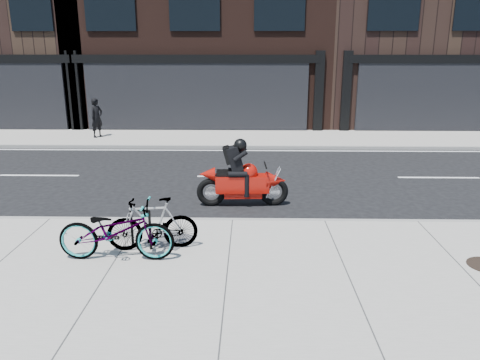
{
  "coord_description": "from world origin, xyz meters",
  "views": [
    {
      "loc": [
        0.36,
        -11.51,
        3.75
      ],
      "look_at": [
        0.15,
        -1.52,
        0.9
      ],
      "focal_mm": 35.0,
      "sensor_mm": 36.0,
      "label": 1
    }
  ],
  "objects_px": {
    "bicycle_rear": "(153,224)",
    "pedestrian": "(97,118)",
    "motorcycle": "(246,179)",
    "utility_grate": "(170,240)",
    "bicycle_front": "(116,231)",
    "bike_rack": "(141,225)"
  },
  "relations": [
    {
      "from": "pedestrian",
      "to": "utility_grate",
      "type": "height_order",
      "value": "pedestrian"
    },
    {
      "from": "bicycle_front",
      "to": "pedestrian",
      "type": "bearing_deg",
      "value": 19.03
    },
    {
      "from": "bicycle_rear",
      "to": "utility_grate",
      "type": "relative_size",
      "value": 2.2
    },
    {
      "from": "pedestrian",
      "to": "utility_grate",
      "type": "relative_size",
      "value": 2.14
    },
    {
      "from": "bike_rack",
      "to": "utility_grate",
      "type": "distance_m",
      "value": 0.73
    },
    {
      "from": "bike_rack",
      "to": "bicycle_front",
      "type": "xyz_separation_m",
      "value": [
        -0.31,
        -0.51,
        0.08
      ]
    },
    {
      "from": "motorcycle",
      "to": "pedestrian",
      "type": "relative_size",
      "value": 1.4
    },
    {
      "from": "bicycle_rear",
      "to": "motorcycle",
      "type": "xyz_separation_m",
      "value": [
        1.7,
        2.91,
        0.05
      ]
    },
    {
      "from": "motorcycle",
      "to": "utility_grate",
      "type": "xyz_separation_m",
      "value": [
        -1.48,
        -2.5,
        -0.54
      ]
    },
    {
      "from": "utility_grate",
      "to": "bicycle_front",
      "type": "bearing_deg",
      "value": -132.37
    },
    {
      "from": "pedestrian",
      "to": "utility_grate",
      "type": "distance_m",
      "value": 11.75
    },
    {
      "from": "bicycle_front",
      "to": "bicycle_rear",
      "type": "bearing_deg",
      "value": -51.47
    },
    {
      "from": "motorcycle",
      "to": "pedestrian",
      "type": "bearing_deg",
      "value": 124.57
    },
    {
      "from": "motorcycle",
      "to": "bicycle_rear",
      "type": "bearing_deg",
      "value": -122.96
    },
    {
      "from": "bicycle_rear",
      "to": "utility_grate",
      "type": "xyz_separation_m",
      "value": [
        0.22,
        0.41,
        -0.49
      ]
    },
    {
      "from": "bicycle_front",
      "to": "bike_rack",
      "type": "bearing_deg",
      "value": -31.5
    },
    {
      "from": "motorcycle",
      "to": "pedestrian",
      "type": "xyz_separation_m",
      "value": [
        -6.24,
        8.22,
        0.25
      ]
    },
    {
      "from": "bicycle_rear",
      "to": "motorcycle",
      "type": "bearing_deg",
      "value": 140.85
    },
    {
      "from": "bicycle_front",
      "to": "bicycle_rear",
      "type": "relative_size",
      "value": 1.23
    },
    {
      "from": "bicycle_rear",
      "to": "pedestrian",
      "type": "height_order",
      "value": "pedestrian"
    },
    {
      "from": "bike_rack",
      "to": "bicycle_front",
      "type": "distance_m",
      "value": 0.6
    },
    {
      "from": "bicycle_front",
      "to": "bicycle_rear",
      "type": "distance_m",
      "value": 0.7
    }
  ]
}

